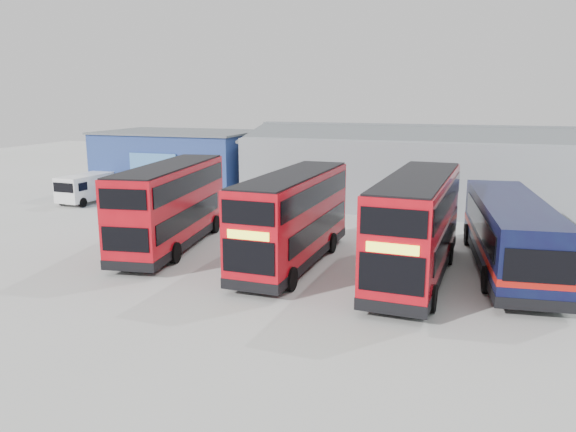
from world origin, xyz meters
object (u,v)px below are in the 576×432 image
Objects in this scene: office_block at (180,162)px; double_decker_centre at (293,220)px; maintenance_shed at (459,170)px; double_decker_right at (416,228)px; double_decker_left at (171,207)px; single_decker_blue at (509,236)px; panel_van at (87,187)px.

office_block is 22.00m from double_decker_centre.
maintenance_shed is 18.52m from double_decker_right.
office_block is 22.09m from maintenance_shed.
single_decker_blue is (16.82, 1.43, -0.57)m from double_decker_left.
double_decker_right reaches higher than panel_van.
office_block is at bearing -70.40° from double_decker_left.
maintenance_shed reaches higher than double_decker_right.
double_decker_left is 0.98× the size of double_decker_right.
double_decker_centre is at bearing -111.15° from maintenance_shed.
double_decker_centre is at bearing 179.06° from double_decker_right.
maintenance_shed reaches higher than single_decker_blue.
single_decker_blue is at bearing 176.99° from double_decker_left.
double_decker_centre is 0.84× the size of single_decker_blue.
office_block is at bearing 144.43° from double_decker_right.
panel_van is at bearing 154.45° from double_decker_centre.
office_block is at bearing 134.76° from double_decker_centre.
panel_van is (-29.46, 7.95, -0.46)m from single_decker_blue.
office_block is 26.52m from double_decker_right.
double_decker_left reaches higher than panel_van.
double_decker_left is 0.86× the size of single_decker_blue.
double_decker_right is at bearing 26.47° from single_decker_blue.
single_decker_blue reaches higher than panel_van.
office_block is 1.14× the size of double_decker_left.
double_decker_centre is 0.95× the size of double_decker_right.
panel_van is (-26.67, -7.94, -1.40)m from maintenance_shed.
double_decker_centre is at bearing 165.82° from double_decker_left.
double_decker_left is at bearing -33.51° from panel_van.
maintenance_shed is 2.76× the size of double_decker_right.
maintenance_shed is 2.83× the size of double_decker_left.
maintenance_shed is at bearing -136.90° from double_decker_left.
office_block is 28.42m from single_decker_blue.
double_decker_centre is 10.04m from single_decker_blue.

